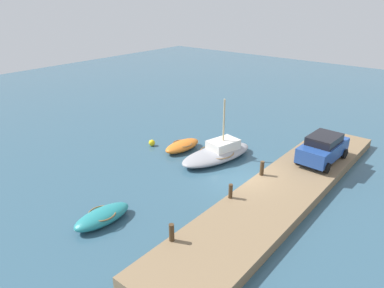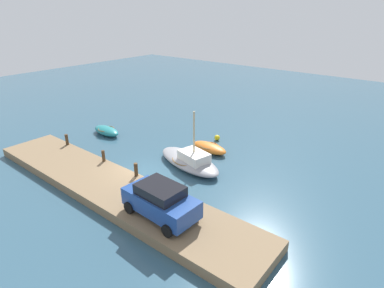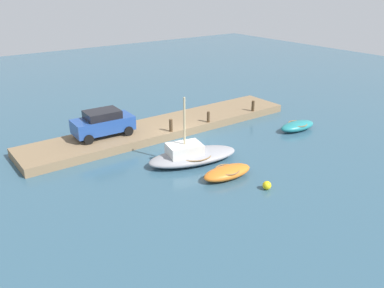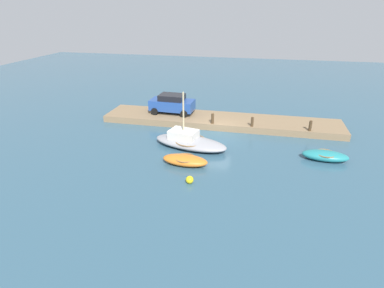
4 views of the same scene
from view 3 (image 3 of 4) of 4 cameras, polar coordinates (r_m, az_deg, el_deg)
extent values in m
plane|color=#33566B|center=(27.53, -0.98, 0.30)|extent=(84.00, 84.00, 0.00)
cube|color=#846B4C|center=(29.49, -3.97, 2.38)|extent=(20.77, 3.75, 0.57)
ellipsoid|color=#939399|center=(24.41, 0.16, -1.76)|extent=(5.99, 3.43, 0.74)
torus|color=olive|center=(24.32, 0.16, -1.32)|extent=(2.79, 2.79, 0.07)
cube|color=silver|center=(23.98, -1.07, -0.76)|extent=(2.28, 1.79, 0.67)
cylinder|color=#C6B284|center=(23.45, -1.08, 2.47)|extent=(0.12, 0.12, 3.55)
ellipsoid|color=orange|center=(22.60, 5.00, -4.03)|extent=(3.14, 1.52, 0.67)
torus|color=olive|center=(22.52, 5.02, -3.62)|extent=(1.48, 1.48, 0.07)
ellipsoid|color=teal|center=(30.50, 14.71, 2.48)|extent=(3.11, 1.49, 0.69)
torus|color=olive|center=(30.43, 14.74, 2.81)|extent=(1.46, 1.46, 0.07)
cylinder|color=#47331E|center=(32.43, 8.64, 5.36)|extent=(0.23, 0.23, 0.83)
cylinder|color=#47331E|center=(29.55, 2.33, 3.85)|extent=(0.22, 0.22, 0.79)
cylinder|color=#47331E|center=(27.72, -3.01, 2.65)|extent=(0.24, 0.24, 0.87)
cube|color=#234793|center=(27.47, -12.49, 2.71)|extent=(4.04, 2.00, 0.92)
cube|color=black|center=(27.24, -12.61, 4.12)|extent=(2.29, 1.70, 0.51)
cylinder|color=black|center=(26.38, -14.44, 0.62)|extent=(0.65, 0.25, 0.64)
cylinder|color=black|center=(28.02, -15.74, 1.78)|extent=(0.65, 0.25, 0.64)
cylinder|color=black|center=(27.32, -8.99, 1.84)|extent=(0.65, 0.25, 0.64)
cylinder|color=black|center=(28.90, -10.55, 2.89)|extent=(0.65, 0.25, 0.64)
sphere|color=yellow|center=(21.74, 10.57, -5.79)|extent=(0.47, 0.47, 0.47)
camera|label=1|loc=(43.66, 10.17, 22.24)|focal=33.45mm
camera|label=2|loc=(33.25, -37.29, 17.99)|focal=29.61mm
camera|label=4|loc=(18.27, 64.43, 7.83)|focal=29.62mm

